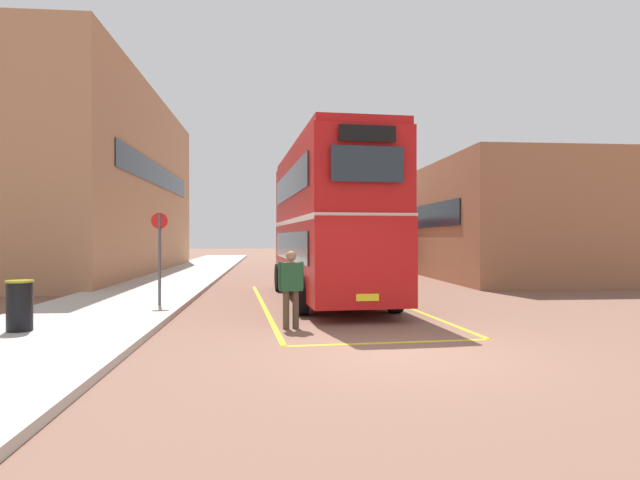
# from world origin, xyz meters

# --- Properties ---
(ground_plane) EXTENTS (135.60, 135.60, 0.00)m
(ground_plane) POSITION_xyz_m (0.00, 14.40, 0.00)
(ground_plane) COLOR brown
(sidewalk_left) EXTENTS (4.00, 57.60, 0.14)m
(sidewalk_left) POSITION_xyz_m (-6.50, 16.80, 0.07)
(sidewalk_left) COLOR #B2ADA3
(sidewalk_left) RESTS_ON ground
(brick_building_left) EXTENTS (5.30, 21.67, 9.53)m
(brick_building_left) POSITION_xyz_m (-10.72, 20.45, 4.77)
(brick_building_left) COLOR #AD7A56
(brick_building_left) RESTS_ON ground
(depot_building_right) EXTENTS (8.00, 16.63, 5.46)m
(depot_building_right) POSITION_xyz_m (9.46, 18.38, 2.73)
(depot_building_right) COLOR #9E6647
(depot_building_right) RESTS_ON ground
(double_decker_bus) EXTENTS (3.26, 10.00, 4.75)m
(double_decker_bus) POSITION_xyz_m (-0.38, 7.68, 2.51)
(double_decker_bus) COLOR black
(double_decker_bus) RESTS_ON ground
(single_deck_bus) EXTENTS (3.00, 8.22, 3.02)m
(single_deck_bus) POSITION_xyz_m (2.91, 22.76, 1.64)
(single_deck_bus) COLOR black
(single_deck_bus) RESTS_ON ground
(pedestrian_boarding) EXTENTS (0.55, 0.32, 1.68)m
(pedestrian_boarding) POSITION_xyz_m (-1.71, 2.53, 0.97)
(pedestrian_boarding) COLOR #473828
(pedestrian_boarding) RESTS_ON ground
(litter_bin) EXTENTS (0.50, 0.50, 0.99)m
(litter_bin) POSITION_xyz_m (-7.03, 1.96, 0.64)
(litter_bin) COLOR black
(litter_bin) RESTS_ON sidewalk_left
(bus_stop_sign) EXTENTS (0.44, 0.11, 2.49)m
(bus_stop_sign) POSITION_xyz_m (-5.16, 5.93, 1.65)
(bus_stop_sign) COLOR #4C4C51
(bus_stop_sign) RESTS_ON sidewalk_left
(bay_marking_yellow) EXTENTS (4.98, 12.15, 0.01)m
(bay_marking_yellow) POSITION_xyz_m (-0.31, 5.83, 0.00)
(bay_marking_yellow) COLOR gold
(bay_marking_yellow) RESTS_ON ground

